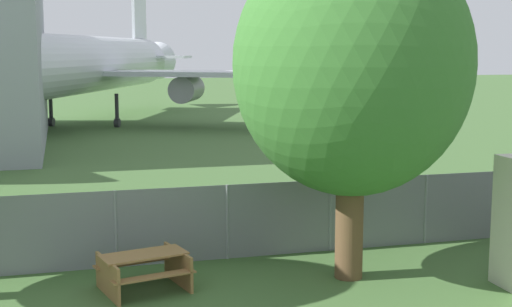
# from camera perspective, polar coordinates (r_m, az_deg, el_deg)

# --- Properties ---
(perimeter_fence) EXTENTS (56.07, 0.07, 1.75)m
(perimeter_fence) POSITION_cam_1_polar(r_m,az_deg,el_deg) (17.30, 5.96, -4.94)
(perimeter_fence) COLOR gray
(perimeter_fence) RESTS_ON ground
(airplane) EXTENTS (30.24, 37.07, 11.18)m
(airplane) POSITION_cam_1_polar(r_m,az_deg,el_deg) (45.37, -14.23, 6.83)
(airplane) COLOR silver
(airplane) RESTS_ON ground
(picnic_bench_near_cabin) EXTENTS (1.99, 1.77, 0.76)m
(picnic_bench_near_cabin) POSITION_cam_1_polar(r_m,az_deg,el_deg) (14.72, -8.97, -8.99)
(picnic_bench_near_cabin) COLOR olive
(picnic_bench_near_cabin) RESTS_ON ground
(tree_near_hangar) EXTENTS (4.93, 4.93, 7.23)m
(tree_near_hangar) POSITION_cam_1_polar(r_m,az_deg,el_deg) (14.83, 7.71, 6.98)
(tree_near_hangar) COLOR brown
(tree_near_hangar) RESTS_ON ground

